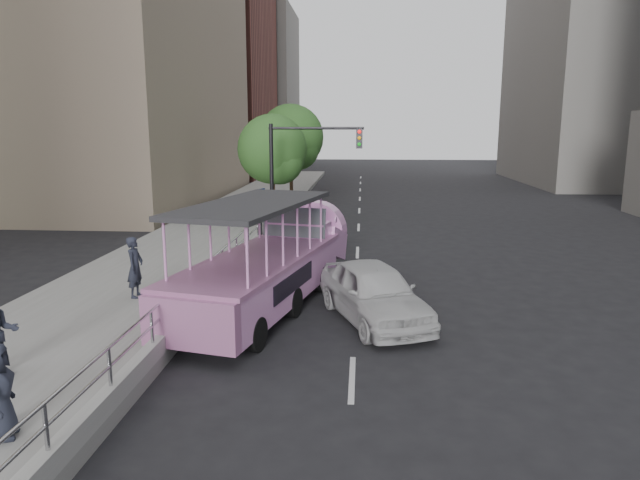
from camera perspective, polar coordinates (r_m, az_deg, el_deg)
ground at (r=13.84m, az=-0.83°, el=-10.10°), size 160.00×160.00×0.00m
sidewalk at (r=24.36m, az=-12.31°, el=-0.63°), size 5.50×80.00×0.30m
kerb_wall at (r=16.10m, az=-11.38°, el=-5.44°), size 0.24×30.00×0.36m
guardrail at (r=15.93m, az=-11.47°, el=-3.15°), size 0.07×22.00×0.71m
duck_boat at (r=16.54m, az=-4.75°, el=-2.39°), size 4.26×9.62×3.11m
car at (r=15.08m, az=5.42°, el=-5.21°), size 3.40×4.95×1.56m
pedestrian_near at (r=16.87m, az=-18.00°, el=-2.59°), size 0.44×0.65×1.73m
parking_sign at (r=22.99m, az=-5.89°, el=2.72°), size 0.23×0.56×2.63m
traffic_signal at (r=25.55m, az=-2.21°, el=7.74°), size 4.20×0.32×5.20m
street_tree_near at (r=29.14m, az=-4.61°, el=8.77°), size 3.52×3.52×5.72m
street_tree_far at (r=35.04m, az=-2.78°, el=9.99°), size 3.97×3.97×6.45m
midrise_brick at (r=64.28m, az=-13.82°, el=17.99°), size 18.00×16.00×26.00m
midrise_stone_b at (r=78.89m, az=-8.62°, el=14.66°), size 16.00×14.00×20.00m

